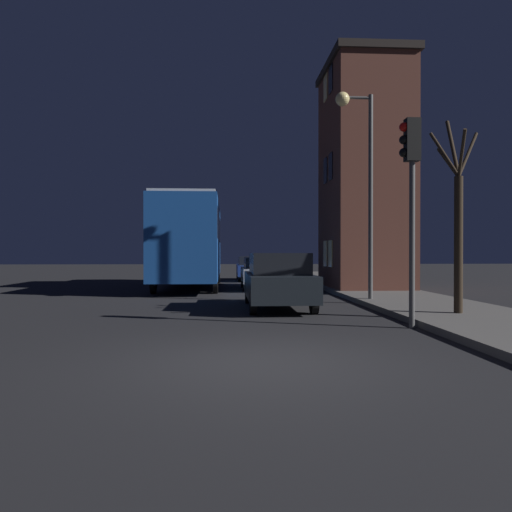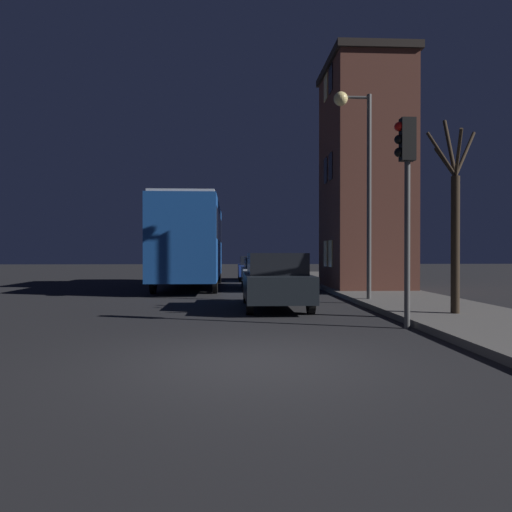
{
  "view_description": "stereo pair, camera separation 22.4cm",
  "coord_description": "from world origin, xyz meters",
  "px_view_note": "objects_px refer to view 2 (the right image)",
  "views": [
    {
      "loc": [
        -0.52,
        -7.31,
        1.61
      ],
      "look_at": [
        0.76,
        13.67,
        1.45
      ],
      "focal_mm": 35.0,
      "sensor_mm": 36.0,
      "label": 1
    },
    {
      "loc": [
        -0.29,
        -7.33,
        1.61
      ],
      "look_at": [
        0.76,
        13.67,
        1.45
      ],
      "focal_mm": 35.0,
      "sensor_mm": 36.0,
      "label": 2
    }
  ],
  "objects_px": {
    "bus": "(191,237)",
    "car_far_lane": "(254,268)",
    "car_near_lane": "(276,280)",
    "streetlamp": "(357,155)",
    "bare_tree": "(454,219)",
    "car_mid_lane": "(264,272)",
    "traffic_light": "(406,178)"
  },
  "relations": [
    {
      "from": "bus",
      "to": "car_near_lane",
      "type": "height_order",
      "value": "bus"
    },
    {
      "from": "streetlamp",
      "to": "bus",
      "type": "height_order",
      "value": "streetlamp"
    },
    {
      "from": "bus",
      "to": "car_near_lane",
      "type": "xyz_separation_m",
      "value": [
        3.1,
        -8.62,
        -1.49
      ]
    },
    {
      "from": "traffic_light",
      "to": "bare_tree",
      "type": "bearing_deg",
      "value": 39.76
    },
    {
      "from": "bare_tree",
      "to": "bus",
      "type": "relative_size",
      "value": 0.48
    },
    {
      "from": "car_near_lane",
      "to": "streetlamp",
      "type": "bearing_deg",
      "value": 24.04
    },
    {
      "from": "bare_tree",
      "to": "traffic_light",
      "type": "bearing_deg",
      "value": -140.24
    },
    {
      "from": "car_far_lane",
      "to": "traffic_light",
      "type": "bearing_deg",
      "value": -82.49
    },
    {
      "from": "bare_tree",
      "to": "car_near_lane",
      "type": "bearing_deg",
      "value": 148.87
    },
    {
      "from": "traffic_light",
      "to": "bare_tree",
      "type": "height_order",
      "value": "bare_tree"
    },
    {
      "from": "car_mid_lane",
      "to": "car_far_lane",
      "type": "height_order",
      "value": "car_mid_lane"
    },
    {
      "from": "bus",
      "to": "car_mid_lane",
      "type": "distance_m",
      "value": 3.84
    },
    {
      "from": "bare_tree",
      "to": "car_mid_lane",
      "type": "distance_m",
      "value": 10.62
    },
    {
      "from": "streetlamp",
      "to": "car_mid_lane",
      "type": "relative_size",
      "value": 1.7
    },
    {
      "from": "bare_tree",
      "to": "car_far_lane",
      "type": "distance_m",
      "value": 17.21
    },
    {
      "from": "bare_tree",
      "to": "car_far_lane",
      "type": "relative_size",
      "value": 1.16
    },
    {
      "from": "bare_tree",
      "to": "car_near_lane",
      "type": "height_order",
      "value": "bare_tree"
    },
    {
      "from": "bare_tree",
      "to": "car_mid_lane",
      "type": "bearing_deg",
      "value": 112.15
    },
    {
      "from": "car_mid_lane",
      "to": "streetlamp",
      "type": "bearing_deg",
      "value": -67.29
    },
    {
      "from": "streetlamp",
      "to": "traffic_light",
      "type": "bearing_deg",
      "value": -92.98
    },
    {
      "from": "traffic_light",
      "to": "car_near_lane",
      "type": "xyz_separation_m",
      "value": [
        -2.41,
        3.87,
        -2.37
      ]
    },
    {
      "from": "traffic_light",
      "to": "bare_tree",
      "type": "distance_m",
      "value": 2.32
    },
    {
      "from": "car_far_lane",
      "to": "car_mid_lane",
      "type": "bearing_deg",
      "value": -89.12
    },
    {
      "from": "bus",
      "to": "car_mid_lane",
      "type": "bearing_deg",
      "value": -23.08
    },
    {
      "from": "streetlamp",
      "to": "traffic_light",
      "type": "xyz_separation_m",
      "value": [
        -0.26,
        -5.06,
        -1.47
      ]
    },
    {
      "from": "bus",
      "to": "car_far_lane",
      "type": "relative_size",
      "value": 2.43
    },
    {
      "from": "streetlamp",
      "to": "traffic_light",
      "type": "distance_m",
      "value": 5.27
    },
    {
      "from": "traffic_light",
      "to": "bare_tree",
      "type": "xyz_separation_m",
      "value": [
        1.68,
        1.4,
        -0.77
      ]
    },
    {
      "from": "bus",
      "to": "car_mid_lane",
      "type": "height_order",
      "value": "bus"
    },
    {
      "from": "streetlamp",
      "to": "car_near_lane",
      "type": "xyz_separation_m",
      "value": [
        -2.67,
        -1.19,
        -3.83
      ]
    },
    {
      "from": "streetlamp",
      "to": "bare_tree",
      "type": "xyz_separation_m",
      "value": [
        1.42,
        -3.66,
        -2.24
      ]
    },
    {
      "from": "streetlamp",
      "to": "car_near_lane",
      "type": "relative_size",
      "value": 1.49
    }
  ]
}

